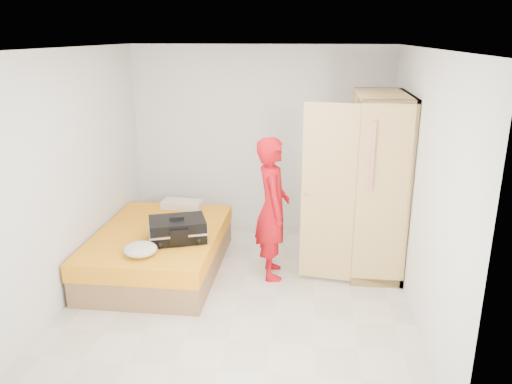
# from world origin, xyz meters

# --- Properties ---
(room) EXTENTS (4.00, 4.02, 2.60)m
(room) POSITION_xyz_m (0.00, 0.00, 1.30)
(room) COLOR beige
(room) RESTS_ON ground
(bed) EXTENTS (1.42, 2.02, 0.50)m
(bed) POSITION_xyz_m (-1.05, 0.47, 0.25)
(bed) COLOR #956043
(bed) RESTS_ON ground
(wardrobe) EXTENTS (1.17, 1.20, 2.10)m
(wardrobe) POSITION_xyz_m (1.45, 0.86, 1.00)
(wardrobe) COLOR #E3BA6F
(wardrobe) RESTS_ON ground
(person) EXTENTS (0.50, 0.66, 1.65)m
(person) POSITION_xyz_m (0.30, 0.49, 0.83)
(person) COLOR red
(person) RESTS_ON ground
(suitcase) EXTENTS (0.75, 0.65, 0.28)m
(suitcase) POSITION_xyz_m (-0.75, 0.24, 0.62)
(suitcase) COLOR black
(suitcase) RESTS_ON bed
(round_cushion) EXTENTS (0.35, 0.35, 0.13)m
(round_cushion) POSITION_xyz_m (-1.03, -0.22, 0.57)
(round_cushion) COLOR silver
(round_cushion) RESTS_ON bed
(pillow) EXTENTS (0.55, 0.31, 0.10)m
(pillow) POSITION_xyz_m (-0.98, 1.32, 0.55)
(pillow) COLOR silver
(pillow) RESTS_ON bed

